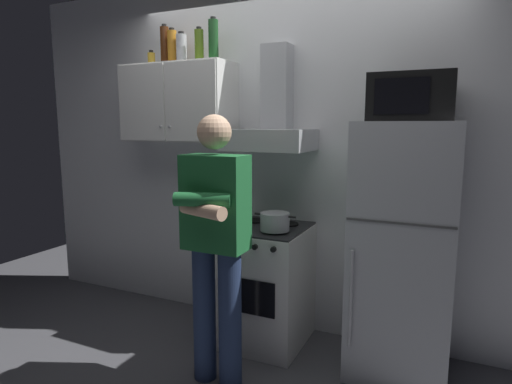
{
  "coord_description": "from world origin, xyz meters",
  "views": [
    {
      "loc": [
        1.16,
        -2.49,
        1.58
      ],
      "look_at": [
        0.0,
        0.0,
        1.15
      ],
      "focal_mm": 30.1,
      "sensor_mm": 36.0,
      "label": 1
    }
  ],
  "objects_px": {
    "upper_cabinet": "(178,103)",
    "bottle_canister_steel": "(181,48)",
    "bottle_wine_green": "(213,40)",
    "bottle_rum_dark": "(165,46)",
    "cooking_pot": "(275,222)",
    "bottle_spice_jar": "(151,59)",
    "microwave": "(412,98)",
    "bottle_olive_oil": "(199,45)",
    "refrigerator": "(403,251)",
    "person_standing": "(215,241)",
    "stove_oven": "(264,284)",
    "range_hood": "(272,123)",
    "bottle_liquor_amber": "(172,47)"
  },
  "relations": [
    {
      "from": "range_hood",
      "to": "microwave",
      "type": "bearing_deg",
      "value": -6.46
    },
    {
      "from": "cooking_pot",
      "to": "bottle_spice_jar",
      "type": "relative_size",
      "value": 2.43
    },
    {
      "from": "bottle_olive_oil",
      "to": "bottle_canister_steel",
      "type": "relative_size",
      "value": 1.1
    },
    {
      "from": "bottle_rum_dark",
      "to": "bottle_canister_steel",
      "type": "bearing_deg",
      "value": -11.88
    },
    {
      "from": "refrigerator",
      "to": "bottle_canister_steel",
      "type": "height_order",
      "value": "bottle_canister_steel"
    },
    {
      "from": "person_standing",
      "to": "bottle_canister_steel",
      "type": "relative_size",
      "value": 7.23
    },
    {
      "from": "person_standing",
      "to": "bottle_spice_jar",
      "type": "xyz_separation_m",
      "value": [
        -1.01,
        0.75,
        1.2
      ]
    },
    {
      "from": "range_hood",
      "to": "microwave",
      "type": "distance_m",
      "value": 0.97
    },
    {
      "from": "range_hood",
      "to": "stove_oven",
      "type": "bearing_deg",
      "value": -90.0
    },
    {
      "from": "stove_oven",
      "to": "microwave",
      "type": "distance_m",
      "value": 1.62
    },
    {
      "from": "refrigerator",
      "to": "bottle_spice_jar",
      "type": "distance_m",
      "value": 2.4
    },
    {
      "from": "cooking_pot",
      "to": "bottle_liquor_amber",
      "type": "xyz_separation_m",
      "value": [
        -0.96,
        0.22,
        1.24
      ]
    },
    {
      "from": "upper_cabinet",
      "to": "bottle_liquor_amber",
      "type": "distance_m",
      "value": 0.43
    },
    {
      "from": "stove_oven",
      "to": "bottle_spice_jar",
      "type": "xyz_separation_m",
      "value": [
        -1.06,
        0.14,
        1.67
      ]
    },
    {
      "from": "cooking_pot",
      "to": "bottle_canister_steel",
      "type": "relative_size",
      "value": 1.32
    },
    {
      "from": "bottle_wine_green",
      "to": "stove_oven",
      "type": "bearing_deg",
      "value": -15.22
    },
    {
      "from": "refrigerator",
      "to": "cooking_pot",
      "type": "relative_size",
      "value": 5.36
    },
    {
      "from": "stove_oven",
      "to": "cooking_pot",
      "type": "height_order",
      "value": "cooking_pot"
    },
    {
      "from": "bottle_spice_jar",
      "to": "bottle_liquor_amber",
      "type": "bearing_deg",
      "value": -10.04
    },
    {
      "from": "bottle_olive_oil",
      "to": "bottle_rum_dark",
      "type": "distance_m",
      "value": 0.34
    },
    {
      "from": "upper_cabinet",
      "to": "bottle_rum_dark",
      "type": "xyz_separation_m",
      "value": [
        -0.11,
        0.0,
        0.45
      ]
    },
    {
      "from": "upper_cabinet",
      "to": "bottle_canister_steel",
      "type": "relative_size",
      "value": 3.97
    },
    {
      "from": "microwave",
      "to": "bottle_wine_green",
      "type": "xyz_separation_m",
      "value": [
        -1.42,
        0.11,
        0.46
      ]
    },
    {
      "from": "refrigerator",
      "to": "bottle_wine_green",
      "type": "relative_size",
      "value": 5.07
    },
    {
      "from": "bottle_liquor_amber",
      "to": "bottle_rum_dark",
      "type": "height_order",
      "value": "bottle_rum_dark"
    },
    {
      "from": "person_standing",
      "to": "bottle_canister_steel",
      "type": "xyz_separation_m",
      "value": [
        -0.68,
        0.7,
        1.26
      ]
    },
    {
      "from": "range_hood",
      "to": "bottle_canister_steel",
      "type": "relative_size",
      "value": 3.31
    },
    {
      "from": "bottle_liquor_amber",
      "to": "bottle_spice_jar",
      "type": "xyz_separation_m",
      "value": [
        -0.24,
        0.04,
        -0.07
      ]
    },
    {
      "from": "stove_oven",
      "to": "bottle_canister_steel",
      "type": "xyz_separation_m",
      "value": [
        -0.73,
        0.09,
        1.72
      ]
    },
    {
      "from": "microwave",
      "to": "bottle_rum_dark",
      "type": "distance_m",
      "value": 1.92
    },
    {
      "from": "bottle_rum_dark",
      "to": "stove_oven",
      "type": "bearing_deg",
      "value": -8.06
    },
    {
      "from": "cooking_pot",
      "to": "bottle_canister_steel",
      "type": "distance_m",
      "value": 1.51
    },
    {
      "from": "cooking_pot",
      "to": "bottle_olive_oil",
      "type": "relative_size",
      "value": 1.2
    },
    {
      "from": "bottle_spice_jar",
      "to": "person_standing",
      "type": "bearing_deg",
      "value": -36.57
    },
    {
      "from": "upper_cabinet",
      "to": "refrigerator",
      "type": "height_order",
      "value": "upper_cabinet"
    },
    {
      "from": "bottle_olive_oil",
      "to": "bottle_spice_jar",
      "type": "height_order",
      "value": "bottle_olive_oil"
    },
    {
      "from": "bottle_wine_green",
      "to": "bottle_rum_dark",
      "type": "distance_m",
      "value": 0.44
    },
    {
      "from": "stove_oven",
      "to": "refrigerator",
      "type": "height_order",
      "value": "refrigerator"
    },
    {
      "from": "refrigerator",
      "to": "bottle_canister_steel",
      "type": "xyz_separation_m",
      "value": [
        -1.68,
        0.09,
        1.36
      ]
    },
    {
      "from": "microwave",
      "to": "bottle_canister_steel",
      "type": "distance_m",
      "value": 1.74
    },
    {
      "from": "person_standing",
      "to": "bottle_wine_green",
      "type": "bearing_deg",
      "value": 119.99
    },
    {
      "from": "person_standing",
      "to": "bottle_rum_dark",
      "type": "relative_size",
      "value": 5.37
    },
    {
      "from": "bottle_wine_green",
      "to": "bottle_rum_dark",
      "type": "xyz_separation_m",
      "value": [
        -0.44,
        0.0,
        -0.0
      ]
    },
    {
      "from": "bottle_wine_green",
      "to": "bottle_canister_steel",
      "type": "height_order",
      "value": "bottle_wine_green"
    },
    {
      "from": "bottle_olive_oil",
      "to": "stove_oven",
      "type": "bearing_deg",
      "value": -9.89
    },
    {
      "from": "person_standing",
      "to": "bottle_olive_oil",
      "type": "bearing_deg",
      "value": 126.93
    },
    {
      "from": "refrigerator",
      "to": "person_standing",
      "type": "distance_m",
      "value": 1.17
    },
    {
      "from": "range_hood",
      "to": "refrigerator",
      "type": "bearing_deg",
      "value": -7.55
    },
    {
      "from": "range_hood",
      "to": "bottle_spice_jar",
      "type": "height_order",
      "value": "bottle_spice_jar"
    },
    {
      "from": "stove_oven",
      "to": "bottle_olive_oil",
      "type": "relative_size",
      "value": 3.5
    }
  ]
}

